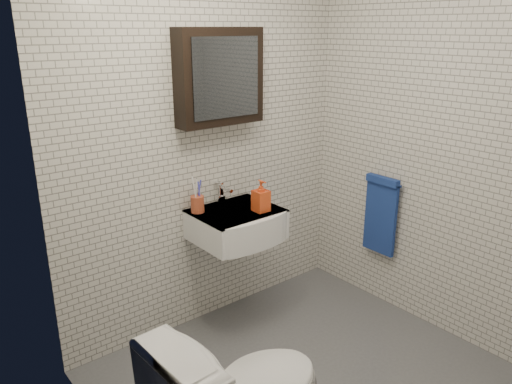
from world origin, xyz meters
TOP-DOWN VIEW (x-y plane):
  - ground at (0.00, 0.00)m, footprint 2.20×2.00m
  - room_shell at (0.00, 0.00)m, footprint 2.22×2.02m
  - washbasin at (0.05, 0.73)m, footprint 0.55×0.50m
  - faucet at (0.05, 0.93)m, footprint 0.06×0.20m
  - mirror_cabinet at (0.05, 0.93)m, footprint 0.60×0.15m
  - towel_rail at (1.04, 0.35)m, footprint 0.09×0.30m
  - toothbrush_cup at (-0.16, 0.90)m, footprint 0.11×0.11m
  - soap_bottle at (0.17, 0.66)m, footprint 0.10×0.10m

SIDE VIEW (x-z plane):
  - ground at x=0.00m, z-range 0.00..0.01m
  - towel_rail at x=1.04m, z-range 0.43..1.01m
  - washbasin at x=0.05m, z-range 0.66..0.86m
  - toothbrush_cup at x=-0.16m, z-range 0.79..1.03m
  - faucet at x=0.05m, z-range 0.84..0.99m
  - soap_bottle at x=0.17m, z-range 0.85..1.06m
  - room_shell at x=0.00m, z-range 0.21..2.72m
  - mirror_cabinet at x=0.05m, z-range 1.40..2.00m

